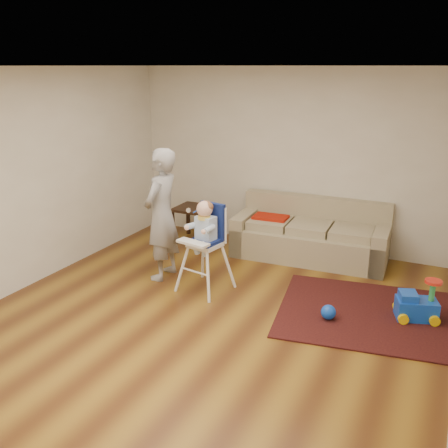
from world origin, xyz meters
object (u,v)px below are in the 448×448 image
at_px(sofa, 310,230).
at_px(side_table, 194,224).
at_px(ride_on_toy, 418,299).
at_px(high_chair, 205,248).
at_px(adult, 162,215).
at_px(toy_ball, 328,312).

bearing_deg(sofa, side_table, 178.96).
bearing_deg(ride_on_toy, high_chair, 168.64).
height_order(ride_on_toy, adult, adult).
distance_m(sofa, ride_on_toy, 2.08).
xyz_separation_m(sofa, toy_ball, (0.74, -1.75, -0.32)).
bearing_deg(sofa, toy_ball, -70.12).
relative_size(high_chair, adult, 0.67).
xyz_separation_m(sofa, high_chair, (-0.87, -1.62, 0.14)).
bearing_deg(sofa, adult, -138.86).
bearing_deg(side_table, toy_ball, -32.70).
distance_m(sofa, toy_ball, 1.93).
bearing_deg(ride_on_toy, side_table, 141.88).
relative_size(side_table, toy_ball, 3.34).
bearing_deg(high_chair, ride_on_toy, 17.85).
distance_m(high_chair, adult, 0.76).
xyz_separation_m(high_chair, adult, (-0.69, 0.11, 0.30)).
bearing_deg(high_chair, sofa, 72.60).
bearing_deg(toy_ball, adult, 173.92).
relative_size(side_table, high_chair, 0.48).
height_order(sofa, toy_ball, sofa).
bearing_deg(toy_ball, ride_on_toy, 26.89).
relative_size(sofa, high_chair, 1.92).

